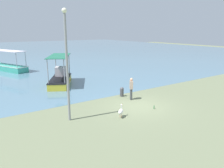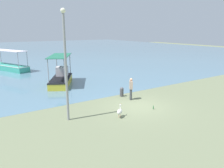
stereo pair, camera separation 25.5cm
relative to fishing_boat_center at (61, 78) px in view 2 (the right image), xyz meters
name	(u,v)px [view 2 (the right image)]	position (x,y,z in m)	size (l,w,h in m)	color
ground	(138,106)	(2.26, -9.05, -0.62)	(120.00, 120.00, 0.00)	#6D7656
harbor_water	(15,51)	(2.26, 38.95, -0.62)	(110.00, 90.00, 0.00)	slate
fishing_boat_center	(61,78)	(0.00, 0.00, 0.00)	(3.79, 5.06, 2.83)	gold
fishing_boat_near_right	(10,66)	(-3.01, 10.92, -0.08)	(4.04, 6.53, 2.63)	teal
pelican	(120,111)	(0.01, -9.95, -0.25)	(0.69, 0.61, 0.80)	#E0997A
lamp_post	(65,61)	(-2.75, -8.61, 2.90)	(0.28, 0.28, 6.32)	gray
mooring_bollard	(122,91)	(2.63, -6.51, -0.22)	(0.31, 0.31, 0.76)	#47474C
fisherman_standing	(131,88)	(2.72, -7.56, 0.28)	(0.39, 0.46, 1.69)	#3E4245
glass_bottle	(153,108)	(2.72, -10.04, -0.52)	(0.07, 0.07, 0.27)	#3F7F4C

